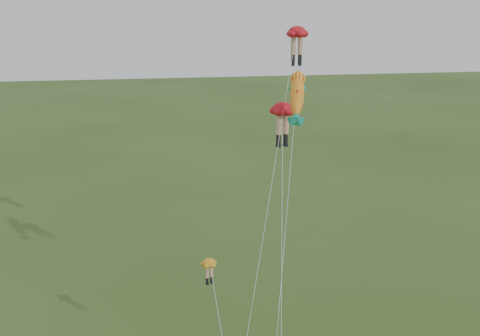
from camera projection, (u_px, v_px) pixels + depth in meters
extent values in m
ellipsoid|color=red|center=(297.00, 32.00, 33.20)|extent=(1.58, 1.58, 0.71)
cylinder|color=tan|center=(293.00, 46.00, 33.43)|extent=(0.32, 0.32, 1.09)
cylinder|color=black|center=(293.00, 59.00, 33.66)|extent=(0.25, 0.25, 0.55)
cube|color=black|center=(293.00, 65.00, 33.76)|extent=(0.21, 0.33, 0.16)
cylinder|color=tan|center=(300.00, 46.00, 33.45)|extent=(0.32, 0.32, 1.09)
cylinder|color=black|center=(300.00, 59.00, 33.68)|extent=(0.25, 0.25, 0.55)
cube|color=black|center=(300.00, 64.00, 33.78)|extent=(0.21, 0.33, 0.16)
cylinder|color=silver|center=(268.00, 205.00, 31.01)|extent=(5.59, 9.48, 19.89)
ellipsoid|color=red|center=(283.00, 109.00, 31.90)|extent=(1.93, 1.93, 0.80)
cylinder|color=tan|center=(279.00, 124.00, 32.08)|extent=(0.36, 0.36, 1.22)
cylinder|color=black|center=(278.00, 139.00, 32.34)|extent=(0.28, 0.28, 0.61)
cube|color=black|center=(278.00, 146.00, 32.45)|extent=(0.28, 0.39, 0.18)
cylinder|color=tan|center=(286.00, 124.00, 32.26)|extent=(0.36, 0.36, 1.22)
cylinder|color=black|center=(286.00, 139.00, 32.52)|extent=(0.28, 0.28, 0.61)
cube|color=black|center=(285.00, 145.00, 32.63)|extent=(0.28, 0.39, 0.18)
cylinder|color=silver|center=(282.00, 249.00, 30.39)|extent=(1.68, 7.38, 15.58)
ellipsoid|color=orange|center=(209.00, 262.00, 29.85)|extent=(1.19, 1.19, 0.46)
cylinder|color=tan|center=(207.00, 272.00, 29.94)|extent=(0.20, 0.20, 0.70)
cylinder|color=black|center=(207.00, 280.00, 30.09)|extent=(0.16, 0.16, 0.35)
cube|color=black|center=(207.00, 284.00, 30.15)|extent=(0.18, 0.23, 0.10)
cylinder|color=tan|center=(211.00, 271.00, 30.08)|extent=(0.20, 0.20, 0.70)
cylinder|color=black|center=(212.00, 279.00, 30.23)|extent=(0.16, 0.16, 0.35)
cube|color=black|center=(212.00, 283.00, 30.29)|extent=(0.18, 0.23, 0.10)
ellipsoid|color=yellow|center=(297.00, 93.00, 30.31)|extent=(1.68, 2.92, 2.90)
sphere|color=yellow|center=(297.00, 93.00, 30.31)|extent=(1.23, 1.48, 1.27)
cone|color=#169074|center=(297.00, 93.00, 30.31)|extent=(1.02, 1.36, 1.19)
cone|color=#169074|center=(297.00, 93.00, 30.31)|extent=(1.02, 1.36, 1.19)
cone|color=#169074|center=(297.00, 93.00, 30.31)|extent=(0.58, 0.76, 0.67)
cone|color=#169074|center=(297.00, 93.00, 30.31)|extent=(0.58, 0.76, 0.67)
cone|color=red|center=(297.00, 93.00, 30.31)|extent=(0.62, 0.77, 0.66)
cylinder|color=silver|center=(284.00, 254.00, 28.85)|extent=(3.13, 7.49, 16.30)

